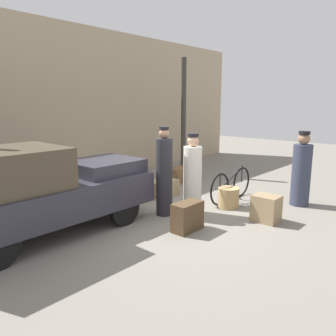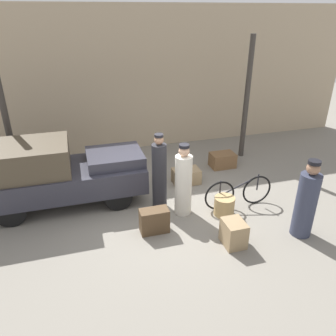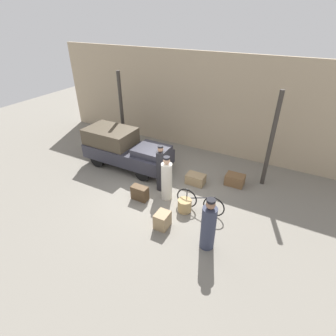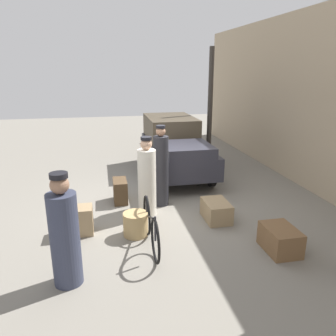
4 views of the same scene
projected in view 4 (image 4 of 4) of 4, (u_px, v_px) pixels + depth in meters
ground_plane at (158, 205)px, 7.57m from camera, size 30.00×30.00×0.00m
station_building_facade at (327, 103)px, 7.70m from camera, size 16.00×0.15×4.50m
canopy_pillar_left at (210, 106)px, 10.69m from camera, size 0.16×0.16×3.70m
truck at (175, 145)px, 9.72m from camera, size 3.79×1.54×1.60m
bicycle at (151, 226)px, 5.73m from camera, size 1.73×0.04×0.80m
wicker_basket at (136, 224)px, 6.17m from camera, size 0.47×0.47×0.45m
porter_lifting_near_truck at (147, 180)px, 6.90m from camera, size 0.39×0.39×1.71m
conductor_in_dark_uniform at (65, 235)px, 4.63m from camera, size 0.42×0.42×1.70m
porter_with_bicycle at (161, 169)px, 7.38m from camera, size 0.34×0.34×1.85m
trunk_large_brown at (80, 220)px, 6.22m from camera, size 0.41×0.50×0.53m
suitcase_tan_flat at (280, 239)px, 5.63m from camera, size 0.72×0.51×0.43m
trunk_wicker_pale at (216, 211)px, 6.81m from camera, size 0.73×0.49×0.40m
suitcase_black_upright at (120, 191)px, 7.72m from camera, size 0.61×0.32×0.54m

